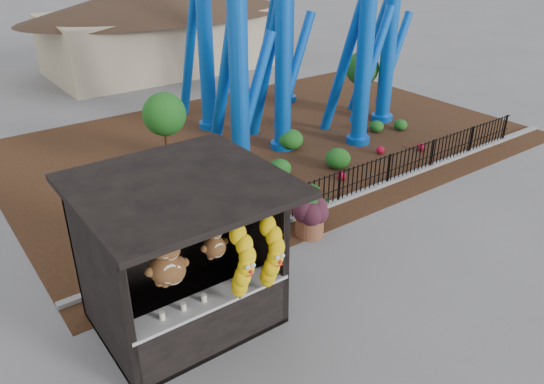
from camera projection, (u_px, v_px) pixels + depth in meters
ground at (337, 293)px, 11.34m from camera, size 120.00×120.00×0.00m
mulch_bed at (269, 141)px, 19.19m from camera, size 18.00×12.00×0.02m
curb at (369, 190)px, 15.58m from camera, size 18.00×0.18×0.12m
prize_booth at (187, 262)px, 9.69m from camera, size 3.50×3.40×3.12m
picket_fence at (391, 169)px, 15.85m from camera, size 12.20×0.06×1.00m
terracotta_planter at (310, 224)px, 13.32m from camera, size 0.91×0.91×0.61m
planter_foliage at (310, 202)px, 13.04m from camera, size 0.70×0.70×0.64m
potted_plant at (315, 208)px, 13.88m from camera, size 0.93×0.88×0.82m
landscaping at (321, 148)px, 17.76m from camera, size 7.64×3.92×0.70m
pavilion at (164, 9)px, 27.48m from camera, size 15.00×15.00×4.80m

